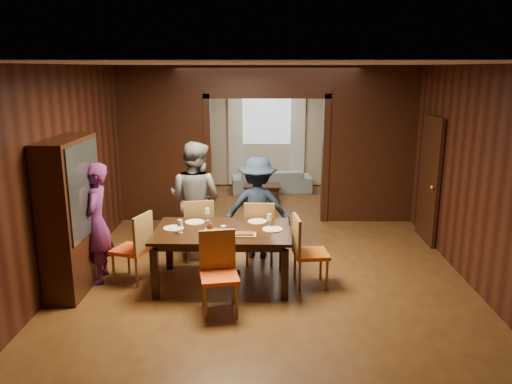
{
  "coord_description": "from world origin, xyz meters",
  "views": [
    {
      "loc": [
        -0.02,
        -7.62,
        2.85
      ],
      "look_at": [
        -0.16,
        -0.4,
        1.05
      ],
      "focal_mm": 35.0,
      "sensor_mm": 36.0,
      "label": 1
    }
  ],
  "objects_px": {
    "chair_left": "(131,247)",
    "chair_far_r": "(260,231)",
    "coffee_table": "(262,194)",
    "person_purple": "(96,223)",
    "chair_far_l": "(199,228)",
    "chair_near": "(219,274)",
    "chair_right": "(311,251)",
    "sofa": "(271,180)",
    "person_grey": "(195,200)",
    "dining_table": "(223,257)",
    "person_navy": "(258,208)",
    "hutch": "(71,216)"
  },
  "relations": [
    {
      "from": "chair_left",
      "to": "chair_far_r",
      "type": "xyz_separation_m",
      "value": [
        1.73,
        0.73,
        0.0
      ]
    },
    {
      "from": "coffee_table",
      "to": "chair_left",
      "type": "relative_size",
      "value": 0.82
    },
    {
      "from": "person_purple",
      "to": "chair_far_r",
      "type": "height_order",
      "value": "person_purple"
    },
    {
      "from": "chair_far_l",
      "to": "chair_near",
      "type": "relative_size",
      "value": 1.0
    },
    {
      "from": "chair_far_r",
      "to": "chair_right",
      "type": "bearing_deg",
      "value": 130.46
    },
    {
      "from": "chair_near",
      "to": "sofa",
      "type": "bearing_deg",
      "value": 72.55
    },
    {
      "from": "chair_left",
      "to": "person_grey",
      "type": "bearing_deg",
      "value": 161.12
    },
    {
      "from": "person_purple",
      "to": "chair_left",
      "type": "xyz_separation_m",
      "value": [
        0.46,
        -0.0,
        -0.34
      ]
    },
    {
      "from": "dining_table",
      "to": "chair_right",
      "type": "distance_m",
      "value": 1.19
    },
    {
      "from": "person_navy",
      "to": "chair_far_r",
      "type": "bearing_deg",
      "value": 100.73
    },
    {
      "from": "person_purple",
      "to": "dining_table",
      "type": "distance_m",
      "value": 1.76
    },
    {
      "from": "chair_left",
      "to": "chair_near",
      "type": "distance_m",
      "value": 1.56
    },
    {
      "from": "chair_right",
      "to": "coffee_table",
      "type": "bearing_deg",
      "value": 2.13
    },
    {
      "from": "hutch",
      "to": "chair_far_l",
      "type": "bearing_deg",
      "value": 35.15
    },
    {
      "from": "sofa",
      "to": "chair_left",
      "type": "height_order",
      "value": "chair_left"
    },
    {
      "from": "coffee_table",
      "to": "chair_right",
      "type": "relative_size",
      "value": 0.82
    },
    {
      "from": "person_navy",
      "to": "sofa",
      "type": "relative_size",
      "value": 0.85
    },
    {
      "from": "person_grey",
      "to": "chair_far_l",
      "type": "relative_size",
      "value": 1.85
    },
    {
      "from": "chair_right",
      "to": "chair_far_l",
      "type": "bearing_deg",
      "value": 52.82
    },
    {
      "from": "person_purple",
      "to": "chair_right",
      "type": "distance_m",
      "value": 2.91
    },
    {
      "from": "coffee_table",
      "to": "hutch",
      "type": "distance_m",
      "value": 5.04
    },
    {
      "from": "sofa",
      "to": "chair_far_l",
      "type": "distance_m",
      "value": 4.45
    },
    {
      "from": "person_navy",
      "to": "chair_far_l",
      "type": "height_order",
      "value": "person_navy"
    },
    {
      "from": "dining_table",
      "to": "chair_far_l",
      "type": "height_order",
      "value": "chair_far_l"
    },
    {
      "from": "chair_right",
      "to": "chair_near",
      "type": "relative_size",
      "value": 1.0
    },
    {
      "from": "coffee_table",
      "to": "chair_near",
      "type": "distance_m",
      "value": 5.03
    },
    {
      "from": "chair_right",
      "to": "chair_far_l",
      "type": "height_order",
      "value": "same"
    },
    {
      "from": "person_navy",
      "to": "chair_right",
      "type": "bearing_deg",
      "value": 126.28
    },
    {
      "from": "chair_near",
      "to": "dining_table",
      "type": "bearing_deg",
      "value": 81.11
    },
    {
      "from": "chair_far_l",
      "to": "person_grey",
      "type": "bearing_deg",
      "value": -74.72
    },
    {
      "from": "chair_left",
      "to": "dining_table",
      "type": "bearing_deg",
      "value": 106.15
    },
    {
      "from": "person_purple",
      "to": "hutch",
      "type": "height_order",
      "value": "hutch"
    },
    {
      "from": "chair_right",
      "to": "chair_near",
      "type": "xyz_separation_m",
      "value": [
        -1.15,
        -0.78,
        0.0
      ]
    },
    {
      "from": "dining_table",
      "to": "chair_right",
      "type": "height_order",
      "value": "chair_right"
    },
    {
      "from": "coffee_table",
      "to": "person_navy",
      "type": "bearing_deg",
      "value": -90.85
    },
    {
      "from": "sofa",
      "to": "dining_table",
      "type": "distance_m",
      "value": 5.22
    },
    {
      "from": "dining_table",
      "to": "chair_far_l",
      "type": "distance_m",
      "value": 0.99
    },
    {
      "from": "sofa",
      "to": "coffee_table",
      "type": "relative_size",
      "value": 2.31
    },
    {
      "from": "chair_left",
      "to": "hutch",
      "type": "relative_size",
      "value": 0.48
    },
    {
      "from": "chair_far_r",
      "to": "coffee_table",
      "type": "bearing_deg",
      "value": -89.35
    },
    {
      "from": "chair_left",
      "to": "chair_near",
      "type": "relative_size",
      "value": 1.0
    },
    {
      "from": "person_grey",
      "to": "chair_left",
      "type": "distance_m",
      "value": 1.29
    },
    {
      "from": "chair_right",
      "to": "dining_table",
      "type": "bearing_deg",
      "value": 80.14
    },
    {
      "from": "sofa",
      "to": "chair_right",
      "type": "height_order",
      "value": "chair_right"
    },
    {
      "from": "person_purple",
      "to": "chair_far_l",
      "type": "relative_size",
      "value": 1.7
    },
    {
      "from": "dining_table",
      "to": "coffee_table",
      "type": "relative_size",
      "value": 2.25
    },
    {
      "from": "dining_table",
      "to": "hutch",
      "type": "height_order",
      "value": "hutch"
    },
    {
      "from": "chair_left",
      "to": "chair_right",
      "type": "bearing_deg",
      "value": 105.9
    },
    {
      "from": "coffee_table",
      "to": "person_purple",
      "type": "bearing_deg",
      "value": -118.22
    },
    {
      "from": "person_purple",
      "to": "dining_table",
      "type": "height_order",
      "value": "person_purple"
    }
  ]
}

